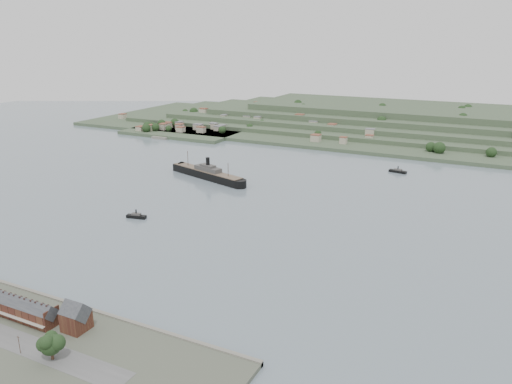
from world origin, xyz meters
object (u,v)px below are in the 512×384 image
at_px(gabled_building, 76,317).
at_px(steamship, 205,173).
at_px(terrace_row, 9,304).
at_px(tugboat, 136,216).
at_px(fig_tree, 50,344).

distance_m(gabled_building, steamship, 253.76).
xyz_separation_m(terrace_row, gabled_building, (37.50, 4.02, 1.34)).
xyz_separation_m(gabled_building, steamship, (-84.29, 239.32, -3.84)).
height_order(gabled_building, tugboat, gabled_building).
height_order(gabled_building, fig_tree, gabled_building).
bearing_deg(steamship, tugboat, -83.41).
xyz_separation_m(gabled_building, fig_tree, (7.38, -20.21, 1.10)).
xyz_separation_m(steamship, fig_tree, (91.67, -259.53, 4.94)).
height_order(terrace_row, tugboat, terrace_row).
relative_size(steamship, tugboat, 6.42).
height_order(gabled_building, steamship, steamship).
relative_size(tugboat, fig_tree, 1.25).
bearing_deg(fig_tree, terrace_row, 160.17).
bearing_deg(gabled_building, terrace_row, -173.88).
bearing_deg(terrace_row, fig_tree, -19.83).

